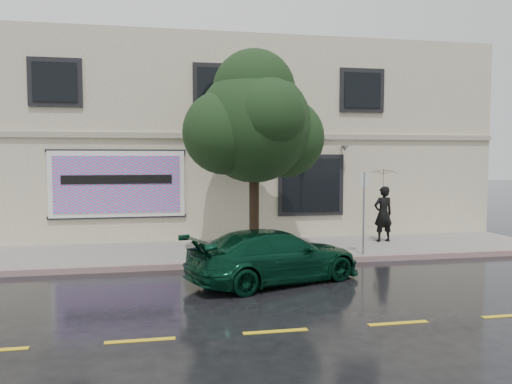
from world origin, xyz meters
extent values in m
plane|color=black|center=(0.00, 0.00, 0.00)|extent=(90.00, 90.00, 0.00)
cube|color=gray|center=(0.00, 3.25, 0.07)|extent=(20.00, 3.50, 0.15)
cube|color=slate|center=(0.00, 1.50, 0.07)|extent=(20.00, 0.18, 0.16)
cube|color=gold|center=(0.00, -3.50, 0.01)|extent=(19.00, 0.12, 0.01)
cube|color=beige|center=(0.00, 9.00, 3.50)|extent=(20.00, 8.00, 7.00)
cube|color=#9E9984|center=(0.00, 4.96, 3.60)|extent=(20.00, 0.12, 0.18)
cube|color=black|center=(3.20, 4.96, 1.95)|extent=(2.30, 0.10, 2.10)
cube|color=black|center=(3.20, 4.90, 1.95)|extent=(2.00, 0.05, 1.80)
cube|color=black|center=(-5.00, 4.90, 5.20)|extent=(1.30, 0.05, 1.20)
cube|color=black|center=(0.00, 4.90, 5.20)|extent=(1.30, 0.05, 1.20)
cube|color=black|center=(5.00, 4.90, 5.20)|extent=(1.30, 0.05, 1.20)
cube|color=white|center=(-3.20, 4.93, 2.05)|extent=(4.20, 0.06, 2.10)
cube|color=#F93796|center=(-3.20, 4.89, 2.05)|extent=(3.90, 0.04, 1.80)
cube|color=black|center=(-3.20, 4.96, 1.00)|extent=(4.30, 0.10, 0.10)
cube|color=black|center=(-3.20, 4.96, 3.10)|extent=(4.30, 0.10, 0.10)
cube|color=black|center=(-3.20, 4.86, 2.20)|extent=(3.40, 0.02, 0.28)
imported|color=#083220|center=(0.73, -0.25, 0.61)|extent=(4.59, 3.16, 1.23)
imported|color=black|center=(5.26, 3.67, 1.06)|extent=(0.70, 0.50, 1.81)
imported|color=black|center=(5.26, 3.67, 2.32)|extent=(1.12, 1.12, 0.71)
cylinder|color=#322316|center=(0.76, 2.50, 1.44)|extent=(0.28, 0.28, 2.57)
sphere|color=black|center=(0.76, 2.50, 3.80)|extent=(3.24, 3.24, 3.24)
cylinder|color=gray|center=(3.74, 1.70, 1.32)|extent=(0.05, 0.05, 2.34)
cube|color=silver|center=(3.74, 1.70, 2.26)|extent=(0.29, 0.05, 0.38)
camera|label=1|loc=(-1.84, -11.41, 2.90)|focal=35.00mm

